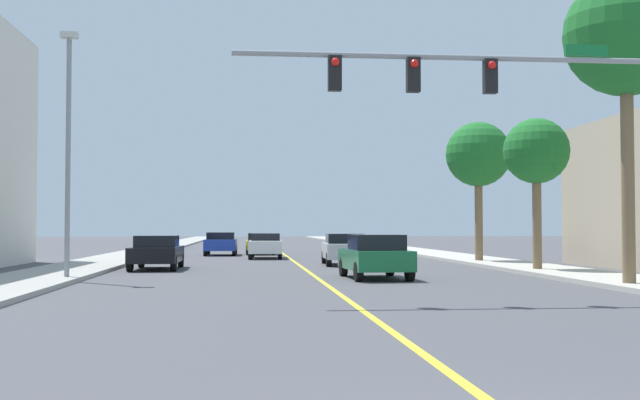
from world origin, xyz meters
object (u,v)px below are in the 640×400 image
Objects in this scene: palm_mid at (536,153)px; car_green at (375,256)px; palm_near at (626,37)px; car_yellow at (260,243)px; car_silver at (344,249)px; car_black at (157,252)px; palm_far at (478,156)px; street_lamp at (68,141)px; traffic_signal_mast at (524,102)px; car_white at (266,245)px; car_blue at (221,243)px.

palm_mid reaches higher than car_green.
palm_near is 30.92m from car_yellow.
car_silver is at bearing 135.53° from palm_mid.
car_green is at bearing 141.02° from car_black.
palm_near reaches higher than palm_far.
car_black is at bearing 72.89° from street_lamp.
palm_mid is at bearing 67.40° from traffic_signal_mast.
palm_mid reaches higher than car_white.
traffic_signal_mast is 17.82m from car_silver.
palm_near is 2.05× the size of car_yellow.
palm_near is (16.76, -4.42, 2.71)m from street_lamp.
car_white is 17.61m from car_green.
traffic_signal_mast is 1.64× the size of palm_far.
street_lamp is at bearing -147.65° from palm_far.
car_white is (4.78, 10.74, 0.01)m from car_black.
car_blue is at bearing 105.47° from traffic_signal_mast.
car_black is 10.39m from car_green.
car_black is (-14.92, -3.96, -4.50)m from palm_far.
palm_mid is at bearing -64.28° from car_yellow.
palm_far is 17.42m from car_yellow.
car_black is at bearing -96.83° from car_blue.
car_black is 1.05× the size of car_silver.
car_black is at bearing -111.71° from car_white.
car_blue is (-8.32, 30.06, -4.07)m from traffic_signal_mast.
car_black is at bearing 138.11° from car_green.
palm_far is 17.98m from car_blue.
palm_mid is at bearing -42.51° from car_silver.
car_black is 17.84m from car_yellow.
car_yellow is (-3.62, 14.33, -0.03)m from car_silver.
palm_near is 2.15× the size of car_silver.
traffic_signal_mast is at bearing -103.75° from palm_far.
traffic_signal_mast reaches higher than car_blue.
traffic_signal_mast is 1.89× the size of palm_mid.
car_white is at bearing 114.21° from palm_near.
street_lamp is 23.29m from car_blue.
palm_near is 2.06× the size of car_black.
palm_near reaches higher than car_black.
car_green is at bearing -156.90° from palm_mid.
street_lamp reaches higher than car_black.
car_white is 1.01× the size of car_yellow.
car_green reaches higher than car_white.
palm_far reaches higher than car_blue.
traffic_signal_mast is at bearing 126.29° from car_black.
traffic_signal_mast reaches higher than car_yellow.
car_silver is 14.78m from car_yellow.
car_yellow is at bearing 74.47° from street_lamp.
street_lamp is 1.19× the size of palm_far.
palm_far is 13.32m from car_green.
palm_mid is (0.23, 7.60, -2.65)m from palm_near.
street_lamp is at bearing -134.69° from car_silver.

